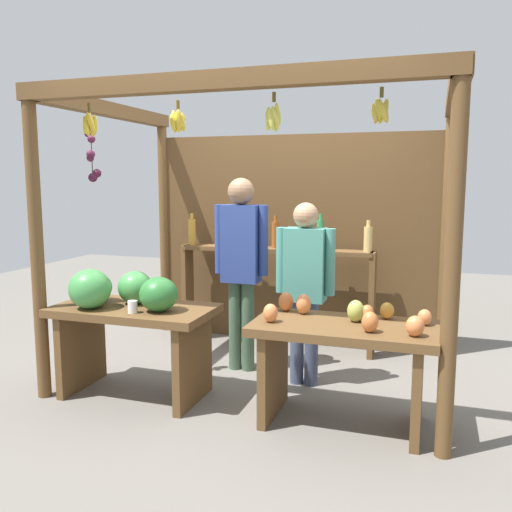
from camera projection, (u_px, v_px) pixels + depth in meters
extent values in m
plane|color=slate|center=(263.00, 373.00, 4.66)|extent=(12.00, 12.00, 0.00)
cylinder|color=brown|center=(37.00, 246.00, 4.02)|extent=(0.10, 0.10, 2.34)
cylinder|color=brown|center=(452.00, 265.00, 3.11)|extent=(0.10, 0.10, 2.34)
cylinder|color=brown|center=(164.00, 225.00, 5.89)|extent=(0.10, 0.10, 2.34)
cylinder|color=brown|center=(446.00, 233.00, 4.98)|extent=(0.10, 0.10, 2.34)
cube|color=brown|center=(216.00, 81.00, 3.41)|extent=(3.01, 0.12, 0.12)
cube|color=brown|center=(108.00, 109.00, 4.80)|extent=(0.12, 2.10, 0.12)
cube|color=brown|center=(456.00, 93.00, 3.89)|extent=(0.12, 2.10, 0.12)
cube|color=#52381E|center=(294.00, 240.00, 5.47)|extent=(2.91, 0.04, 2.11)
cylinder|color=brown|center=(274.00, 97.00, 3.36)|extent=(0.02, 0.02, 0.06)
ellipsoid|color=#D1CC4C|center=(278.00, 114.00, 3.37)|extent=(0.04, 0.09, 0.15)
ellipsoid|color=#D1CC4C|center=(277.00, 120.00, 3.40)|extent=(0.06, 0.05, 0.15)
ellipsoid|color=#D1CC4C|center=(274.00, 116.00, 3.42)|extent=(0.08, 0.05, 0.15)
ellipsoid|color=#D1CC4C|center=(270.00, 119.00, 3.41)|extent=(0.06, 0.07, 0.16)
ellipsoid|color=#D1CC4C|center=(268.00, 119.00, 3.38)|extent=(0.05, 0.07, 0.15)
ellipsoid|color=#D1CC4C|center=(271.00, 119.00, 3.35)|extent=(0.06, 0.04, 0.15)
ellipsoid|color=#D1CC4C|center=(275.00, 118.00, 3.35)|extent=(0.07, 0.06, 0.15)
cylinder|color=brown|center=(382.00, 92.00, 3.18)|extent=(0.02, 0.02, 0.06)
ellipsoid|color=gold|center=(385.00, 111.00, 3.19)|extent=(0.04, 0.07, 0.13)
ellipsoid|color=gold|center=(385.00, 109.00, 3.20)|extent=(0.05, 0.06, 0.13)
ellipsoid|color=gold|center=(382.00, 113.00, 3.22)|extent=(0.06, 0.04, 0.13)
ellipsoid|color=gold|center=(379.00, 114.00, 3.24)|extent=(0.08, 0.06, 0.13)
ellipsoid|color=gold|center=(378.00, 110.00, 3.21)|extent=(0.05, 0.07, 0.13)
ellipsoid|color=gold|center=(375.00, 112.00, 3.19)|extent=(0.06, 0.08, 0.13)
ellipsoid|color=gold|center=(378.00, 109.00, 3.18)|extent=(0.06, 0.05, 0.13)
ellipsoid|color=gold|center=(381.00, 109.00, 3.16)|extent=(0.07, 0.04, 0.13)
ellipsoid|color=gold|center=(385.00, 113.00, 3.17)|extent=(0.07, 0.06, 0.13)
cylinder|color=brown|center=(178.00, 105.00, 3.71)|extent=(0.02, 0.02, 0.06)
ellipsoid|color=gold|center=(182.00, 122.00, 3.72)|extent=(0.04, 0.08, 0.13)
ellipsoid|color=gold|center=(182.00, 122.00, 3.74)|extent=(0.06, 0.06, 0.13)
ellipsoid|color=gold|center=(181.00, 124.00, 3.77)|extent=(0.09, 0.04, 0.13)
ellipsoid|color=gold|center=(178.00, 124.00, 3.75)|extent=(0.07, 0.06, 0.13)
ellipsoid|color=gold|center=(175.00, 120.00, 3.74)|extent=(0.05, 0.08, 0.13)
ellipsoid|color=gold|center=(173.00, 119.00, 3.72)|extent=(0.05, 0.07, 0.13)
ellipsoid|color=gold|center=(173.00, 123.00, 3.70)|extent=(0.07, 0.06, 0.13)
ellipsoid|color=gold|center=(178.00, 123.00, 3.71)|extent=(0.06, 0.04, 0.13)
ellipsoid|color=gold|center=(180.00, 119.00, 3.70)|extent=(0.05, 0.05, 0.13)
cylinder|color=brown|center=(89.00, 107.00, 3.84)|extent=(0.02, 0.02, 0.06)
ellipsoid|color=gold|center=(92.00, 127.00, 3.85)|extent=(0.04, 0.06, 0.15)
ellipsoid|color=gold|center=(95.00, 125.00, 3.87)|extent=(0.05, 0.05, 0.15)
ellipsoid|color=gold|center=(93.00, 125.00, 3.89)|extent=(0.06, 0.04, 0.15)
ellipsoid|color=gold|center=(88.00, 123.00, 3.87)|extent=(0.05, 0.07, 0.15)
ellipsoid|color=gold|center=(86.00, 125.00, 3.85)|extent=(0.05, 0.07, 0.15)
ellipsoid|color=gold|center=(86.00, 126.00, 3.82)|extent=(0.07, 0.04, 0.15)
ellipsoid|color=gold|center=(90.00, 122.00, 3.82)|extent=(0.06, 0.06, 0.15)
cylinder|color=#4C422D|center=(91.00, 145.00, 4.17)|extent=(0.01, 0.01, 0.55)
sphere|color=#47142D|center=(89.00, 119.00, 4.14)|extent=(0.07, 0.07, 0.07)
sphere|color=#511938|center=(91.00, 127.00, 4.16)|extent=(0.07, 0.07, 0.07)
sphere|color=#47142D|center=(88.00, 134.00, 4.16)|extent=(0.06, 0.06, 0.06)
sphere|color=#511938|center=(91.00, 139.00, 4.13)|extent=(0.06, 0.06, 0.06)
sphere|color=#511938|center=(91.00, 154.00, 4.16)|extent=(0.07, 0.07, 0.07)
sphere|color=#511938|center=(90.00, 158.00, 4.18)|extent=(0.06, 0.06, 0.06)
sphere|color=#47142D|center=(97.00, 173.00, 4.20)|extent=(0.07, 0.07, 0.07)
sphere|color=#47142D|center=(93.00, 178.00, 4.19)|extent=(0.07, 0.07, 0.07)
cube|color=brown|center=(134.00, 310.00, 4.12)|extent=(1.22, 0.64, 0.06)
cube|color=brown|center=(81.00, 348.00, 4.32)|extent=(0.06, 0.58, 0.64)
cube|color=brown|center=(193.00, 361.00, 4.01)|extent=(0.06, 0.58, 0.64)
ellipsoid|color=#429347|center=(135.00, 288.00, 4.19)|extent=(0.37, 0.37, 0.26)
ellipsoid|color=#2D7533|center=(159.00, 294.00, 3.94)|extent=(0.36, 0.36, 0.26)
ellipsoid|color=#429347|center=(96.00, 287.00, 4.26)|extent=(0.25, 0.25, 0.23)
ellipsoid|color=#429347|center=(90.00, 289.00, 4.03)|extent=(0.43, 0.43, 0.30)
cylinder|color=white|center=(133.00, 307.00, 3.90)|extent=(0.07, 0.07, 0.09)
cube|color=brown|center=(344.00, 328.00, 3.62)|extent=(1.22, 0.64, 0.06)
cube|color=brown|center=(273.00, 370.00, 3.82)|extent=(0.06, 0.58, 0.64)
cube|color=brown|center=(418.00, 387.00, 3.51)|extent=(0.06, 0.58, 0.64)
ellipsoid|color=#E07F47|center=(415.00, 326.00, 3.32)|extent=(0.15, 0.15, 0.13)
ellipsoid|color=#A8B24C|center=(356.00, 311.00, 3.66)|extent=(0.15, 0.15, 0.15)
ellipsoid|color=#CC7038|center=(370.00, 322.00, 3.40)|extent=(0.11, 0.11, 0.13)
ellipsoid|color=#E07F47|center=(304.00, 304.00, 3.87)|extent=(0.14, 0.14, 0.15)
ellipsoid|color=#CC7038|center=(286.00, 302.00, 3.96)|extent=(0.12, 0.12, 0.14)
ellipsoid|color=#CC7038|center=(367.00, 314.00, 3.65)|extent=(0.12, 0.12, 0.12)
ellipsoid|color=gold|center=(387.00, 311.00, 3.73)|extent=(0.11, 0.11, 0.12)
ellipsoid|color=#E07F47|center=(425.00, 317.00, 3.57)|extent=(0.11, 0.11, 0.11)
ellipsoid|color=#E07F47|center=(270.00, 313.00, 3.65)|extent=(0.14, 0.14, 0.13)
cube|color=brown|center=(188.00, 292.00, 5.63)|extent=(0.05, 0.20, 1.00)
cube|color=brown|center=(372.00, 305.00, 5.04)|extent=(0.05, 0.20, 1.00)
cube|color=brown|center=(275.00, 250.00, 5.27)|extent=(1.89, 0.22, 0.04)
cylinder|color=gold|center=(192.00, 232.00, 5.52)|extent=(0.08, 0.08, 0.26)
cylinder|color=gold|center=(192.00, 216.00, 5.50)|extent=(0.03, 0.03, 0.06)
cylinder|color=#338C4C|center=(232.00, 232.00, 5.39)|extent=(0.08, 0.08, 0.28)
cylinder|color=#338C4C|center=(232.00, 215.00, 5.36)|extent=(0.04, 0.04, 0.06)
cylinder|color=#994C1E|center=(275.00, 235.00, 5.25)|extent=(0.08, 0.08, 0.26)
cylinder|color=#994C1E|center=(276.00, 219.00, 5.22)|extent=(0.03, 0.03, 0.06)
cylinder|color=#338C4C|center=(320.00, 235.00, 5.11)|extent=(0.07, 0.07, 0.28)
cylinder|color=#338C4C|center=(321.00, 217.00, 5.08)|extent=(0.03, 0.03, 0.06)
cylinder|color=#D8B266|center=(368.00, 239.00, 4.97)|extent=(0.08, 0.08, 0.23)
cylinder|color=#D8B266|center=(369.00, 223.00, 4.95)|extent=(0.04, 0.04, 0.06)
cylinder|color=#425E46|center=(235.00, 325.00, 4.74)|extent=(0.11, 0.11, 0.79)
cylinder|color=#425E46|center=(248.00, 326.00, 4.70)|extent=(0.11, 0.11, 0.79)
cube|color=#2D428C|center=(241.00, 244.00, 4.62)|extent=(0.32, 0.19, 0.66)
cylinder|color=#2D428C|center=(220.00, 239.00, 4.68)|extent=(0.08, 0.08, 0.60)
cylinder|color=#2D428C|center=(263.00, 241.00, 4.56)|extent=(0.08, 0.08, 0.60)
sphere|color=#997051|center=(241.00, 191.00, 4.56)|extent=(0.23, 0.23, 0.23)
cylinder|color=#444F6B|center=(297.00, 342.00, 4.40)|extent=(0.11, 0.11, 0.70)
cylinder|color=#444F6B|center=(311.00, 343.00, 4.37)|extent=(0.11, 0.11, 0.70)
cube|color=teal|center=(305.00, 265.00, 4.30)|extent=(0.32, 0.19, 0.59)
cylinder|color=teal|center=(281.00, 260.00, 4.35)|extent=(0.08, 0.08, 0.53)
cylinder|color=teal|center=(330.00, 262.00, 4.23)|extent=(0.08, 0.08, 0.53)
sphere|color=tan|center=(306.00, 215.00, 4.24)|extent=(0.20, 0.20, 0.20)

